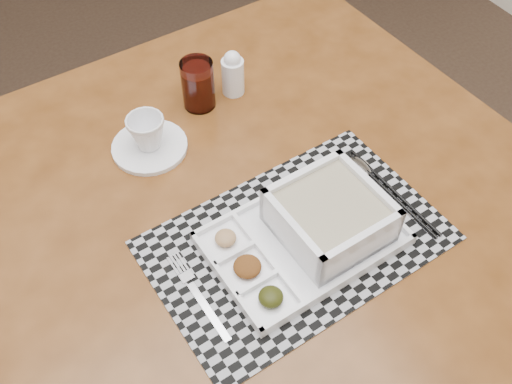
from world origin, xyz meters
TOP-DOWN VIEW (x-y plane):
  - floor at (0.00, 0.00)m, footprint 5.00×5.00m
  - dining_table at (0.47, -0.55)m, footprint 1.16×1.16m
  - placemat at (0.48, -0.66)m, footprint 0.52×0.35m
  - serving_tray at (0.52, -0.67)m, footprint 0.33×0.24m
  - fork at (0.29, -0.67)m, footprint 0.03×0.19m
  - spoon at (0.68, -0.59)m, footprint 0.04×0.18m
  - chopsticks at (0.69, -0.66)m, footprint 0.03×0.24m
  - saucer at (0.35, -0.33)m, footprint 0.15×0.15m
  - cup at (0.35, -0.33)m, footprint 0.10×0.10m
  - juice_glass at (0.49, -0.26)m, footprint 0.07×0.07m
  - creamer_bottle at (0.58, -0.26)m, footprint 0.05×0.05m

SIDE VIEW (x-z plane):
  - floor at x=0.00m, z-range 0.00..0.00m
  - dining_table at x=0.47m, z-range 0.33..1.15m
  - placemat at x=0.48m, z-range 0.82..0.83m
  - fork at x=0.29m, z-range 0.83..0.83m
  - saucer at x=0.35m, z-range 0.82..0.83m
  - spoon at x=0.68m, z-range 0.82..0.83m
  - chopsticks at x=0.69m, z-range 0.83..0.83m
  - serving_tray at x=0.52m, z-range 0.81..0.90m
  - cup at x=0.35m, z-range 0.83..0.90m
  - creamer_bottle at x=0.58m, z-range 0.82..0.92m
  - juice_glass at x=0.49m, z-range 0.82..0.93m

